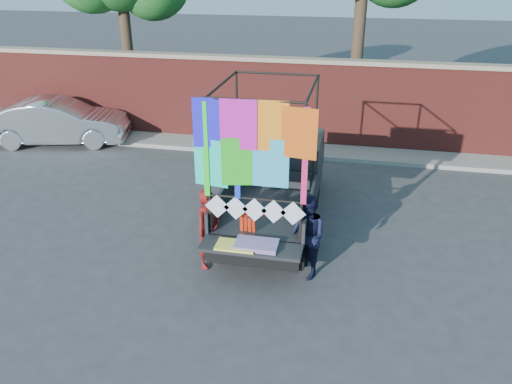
% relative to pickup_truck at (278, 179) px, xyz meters
% --- Properties ---
extents(ground, '(90.00, 90.00, 0.00)m').
position_rel_pickup_truck_xyz_m(ground, '(0.43, -2.31, -0.82)').
color(ground, '#38383A').
rests_on(ground, ground).
extents(brick_wall, '(30.00, 0.45, 2.61)m').
position_rel_pickup_truck_xyz_m(brick_wall, '(0.43, 4.69, 0.51)').
color(brick_wall, maroon).
rests_on(brick_wall, ground).
extents(curb, '(30.00, 1.20, 0.12)m').
position_rel_pickup_truck_xyz_m(curb, '(0.43, 3.99, -0.76)').
color(curb, gray).
rests_on(curb, ground).
extents(pickup_truck, '(2.05, 5.15, 3.24)m').
position_rel_pickup_truck_xyz_m(pickup_truck, '(0.00, 0.00, 0.00)').
color(pickup_truck, black).
rests_on(pickup_truck, ground).
extents(sedan, '(4.37, 2.38, 1.37)m').
position_rel_pickup_truck_xyz_m(sedan, '(-7.35, 3.27, -0.13)').
color(sedan, silver).
rests_on(sedan, ground).
extents(woman, '(0.61, 0.67, 1.53)m').
position_rel_pickup_truck_xyz_m(woman, '(-0.87, -2.37, -0.05)').
color(woman, maroon).
rests_on(woman, ground).
extents(man, '(0.92, 0.96, 1.57)m').
position_rel_pickup_truck_xyz_m(man, '(0.88, -2.33, -0.03)').
color(man, black).
rests_on(man, ground).
extents(streamer_bundle, '(0.86, 0.23, 0.61)m').
position_rel_pickup_truck_xyz_m(streamer_bundle, '(-0.09, -2.36, 0.14)').
color(streamer_bundle, red).
rests_on(streamer_bundle, ground).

